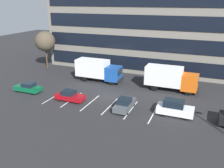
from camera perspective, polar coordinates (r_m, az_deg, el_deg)
ground_plane at (r=33.95m, az=-0.66°, el=-2.86°), size 120.00×120.00×0.00m
office_building at (r=48.62m, az=7.83°, el=14.65°), size 35.62×12.88×18.00m
lot_markings at (r=31.36m, az=-2.86°, el=-4.81°), size 14.14×5.40×0.01m
box_truck_orange at (r=36.43m, az=13.54°, el=1.49°), size 7.64×2.53×3.54m
box_truck_blue at (r=39.67m, az=-3.33°, el=3.43°), size 7.59×2.51×3.52m
suv_white at (r=29.08m, az=14.54°, el=-5.51°), size 4.16×1.76×1.88m
sedan_forest at (r=37.31m, az=-19.10°, el=-0.78°), size 3.97×1.66×1.42m
sedan_charcoal at (r=29.78m, az=3.01°, el=-4.73°), size 1.70×4.07×1.46m
sedan_maroon at (r=32.73m, az=-9.87°, el=-2.77°), size 3.92×1.64×1.40m
bare_tree at (r=48.49m, az=-15.44°, el=9.62°), size 3.81×3.81×7.14m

